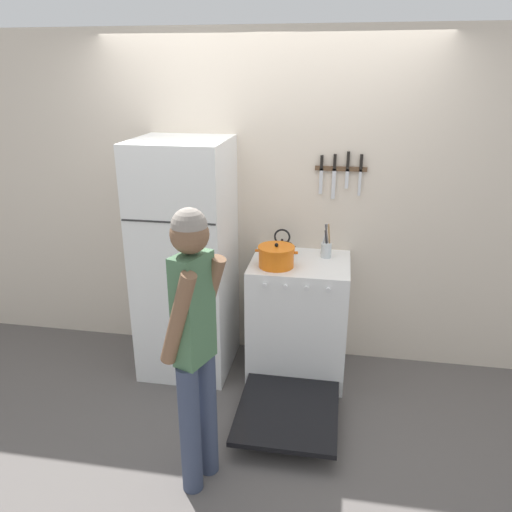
{
  "coord_description": "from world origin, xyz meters",
  "views": [
    {
      "loc": [
        0.56,
        -3.73,
        2.25
      ],
      "look_at": [
        -0.01,
        -0.46,
        1.01
      ],
      "focal_mm": 35.0,
      "sensor_mm": 36.0,
      "label": 1
    }
  ],
  "objects_px": {
    "tea_kettle": "(282,247)",
    "person": "(195,338)",
    "refrigerator": "(186,260)",
    "utensil_jar": "(326,248)",
    "dutch_oven_pot": "(276,256)",
    "stove_range": "(298,321)"
  },
  "relations": [
    {
      "from": "tea_kettle",
      "to": "person",
      "type": "relative_size",
      "value": 0.13
    },
    {
      "from": "refrigerator",
      "to": "utensil_jar",
      "type": "height_order",
      "value": "refrigerator"
    },
    {
      "from": "refrigerator",
      "to": "dutch_oven_pot",
      "type": "bearing_deg",
      "value": -7.39
    },
    {
      "from": "dutch_oven_pot",
      "to": "utensil_jar",
      "type": "distance_m",
      "value": 0.43
    },
    {
      "from": "refrigerator",
      "to": "utensil_jar",
      "type": "xyz_separation_m",
      "value": [
        1.05,
        0.16,
        0.1
      ]
    },
    {
      "from": "dutch_oven_pot",
      "to": "utensil_jar",
      "type": "height_order",
      "value": "utensil_jar"
    },
    {
      "from": "tea_kettle",
      "to": "utensil_jar",
      "type": "distance_m",
      "value": 0.33
    },
    {
      "from": "tea_kettle",
      "to": "utensil_jar",
      "type": "relative_size",
      "value": 0.78
    },
    {
      "from": "refrigerator",
      "to": "stove_range",
      "type": "distance_m",
      "value": 0.97
    },
    {
      "from": "stove_range",
      "to": "person",
      "type": "distance_m",
      "value": 1.35
    },
    {
      "from": "stove_range",
      "to": "tea_kettle",
      "type": "relative_size",
      "value": 6.61
    },
    {
      "from": "stove_range",
      "to": "person",
      "type": "height_order",
      "value": "person"
    },
    {
      "from": "refrigerator",
      "to": "dutch_oven_pot",
      "type": "relative_size",
      "value": 5.91
    },
    {
      "from": "stove_range",
      "to": "tea_kettle",
      "type": "height_order",
      "value": "tea_kettle"
    },
    {
      "from": "utensil_jar",
      "to": "person",
      "type": "xyz_separation_m",
      "value": [
        -0.63,
        -1.35,
        -0.06
      ]
    },
    {
      "from": "stove_range",
      "to": "utensil_jar",
      "type": "height_order",
      "value": "utensil_jar"
    },
    {
      "from": "tea_kettle",
      "to": "utensil_jar",
      "type": "bearing_deg",
      "value": 1.16
    },
    {
      "from": "tea_kettle",
      "to": "person",
      "type": "height_order",
      "value": "person"
    },
    {
      "from": "person",
      "to": "dutch_oven_pot",
      "type": "bearing_deg",
      "value": 5.63
    },
    {
      "from": "dutch_oven_pot",
      "to": "tea_kettle",
      "type": "relative_size",
      "value": 1.48
    },
    {
      "from": "refrigerator",
      "to": "tea_kettle",
      "type": "distance_m",
      "value": 0.74
    },
    {
      "from": "stove_range",
      "to": "utensil_jar",
      "type": "relative_size",
      "value": 5.16
    }
  ]
}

